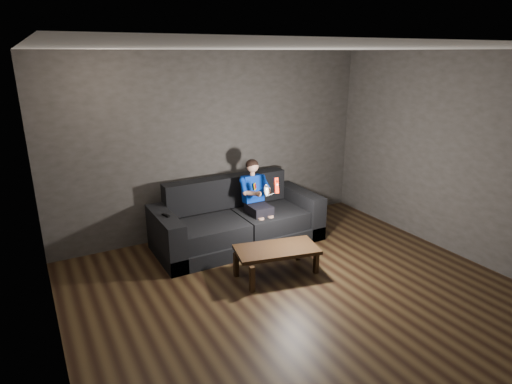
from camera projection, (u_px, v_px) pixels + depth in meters
floor at (312, 305)px, 4.74m from camera, size 5.00×5.00×0.00m
back_wall at (216, 145)px, 6.40m from camera, size 5.00×0.04×2.70m
left_wall at (46, 239)px, 3.17m from camera, size 0.04×5.00×2.70m
right_wall at (475, 160)px, 5.48m from camera, size 0.04×5.00×2.70m
ceiling at (324, 48)px, 3.90m from camera, size 5.00×5.00×0.02m
sofa at (237, 224)px, 6.20m from camera, size 2.39×1.03×0.92m
child at (256, 193)px, 6.13m from camera, size 0.44×0.54×1.07m
wii_remote_red at (276, 185)px, 5.75m from camera, size 0.06×0.09×0.22m
nunchuk_white at (266, 190)px, 5.70m from camera, size 0.09×0.11×0.17m
wii_remote_black at (166, 215)px, 5.52m from camera, size 0.07×0.14×0.03m
coffee_table at (277, 251)px, 5.29m from camera, size 1.10×0.71×0.37m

